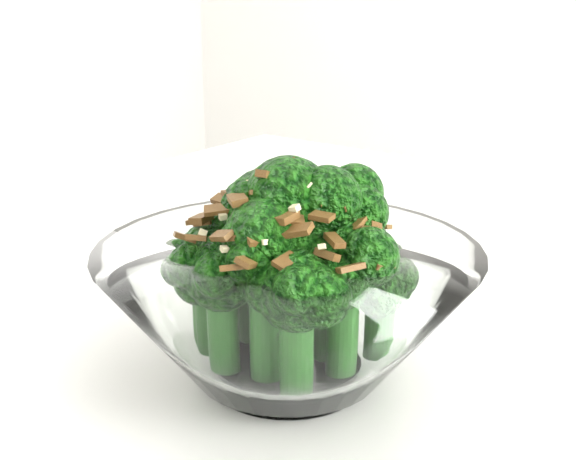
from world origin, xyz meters
The scene contains 1 object.
broccoli_dish centered at (-0.30, -0.21, 0.80)m, with size 0.20×0.20×0.12m.
Camera 1 is at (-0.11, -0.55, 0.96)m, focal length 50.00 mm.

